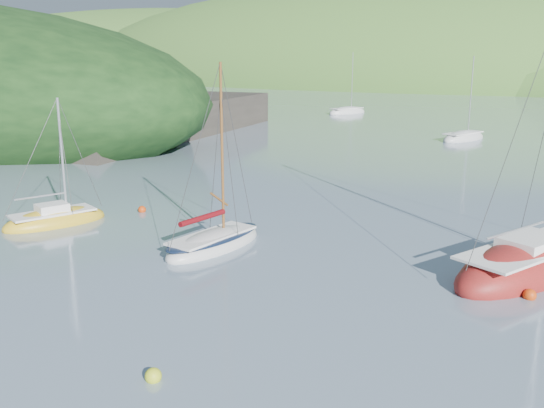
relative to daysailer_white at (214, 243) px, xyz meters
The scene contains 7 objects.
ground 7.52m from the daysailer_white, 78.67° to the right, with size 700.00×700.00×0.00m, color slate.
daysailer_white is the anchor object (origin of this frame).
sloop_red 13.02m from the daysailer_white, 18.46° to the left, with size 6.05×9.34×13.07m.
sailboat_yellow 9.10m from the daysailer_white, behind, with size 3.60×5.52×6.82m.
distant_sloop_a 40.17m from the daysailer_white, 89.78° to the left, with size 3.90×6.51×8.76m.
distant_sloop_c 62.38m from the daysailer_white, 109.74° to the left, with size 4.50×6.81×9.17m.
mooring_buoys 4.93m from the daysailer_white, 24.11° to the right, with size 20.25×13.03×0.46m.
Camera 1 is at (14.10, -12.76, 8.28)m, focal length 40.00 mm.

